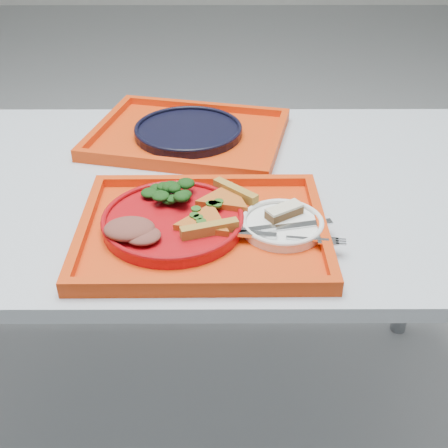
{
  "coord_description": "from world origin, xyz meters",
  "views": [
    {
      "loc": [
        0.13,
        -1.05,
        1.34
      ],
      "look_at": [
        0.13,
        -0.21,
        0.78
      ],
      "focal_mm": 45.0,
      "sensor_mm": 36.0,
      "label": 1
    }
  ],
  "objects_px": {
    "navy_plate": "(188,132)",
    "dessert_bar": "(284,211)",
    "dinner_plate": "(173,222)",
    "tray_main": "(203,232)",
    "tray_far": "(189,137)"
  },
  "relations": [
    {
      "from": "navy_plate",
      "to": "dessert_bar",
      "type": "distance_m",
      "value": 0.43
    },
    {
      "from": "dinner_plate",
      "to": "dessert_bar",
      "type": "relative_size",
      "value": 3.48
    },
    {
      "from": "tray_main",
      "to": "dinner_plate",
      "type": "bearing_deg",
      "value": 169.34
    },
    {
      "from": "tray_main",
      "to": "tray_far",
      "type": "relative_size",
      "value": 1.0
    },
    {
      "from": "tray_main",
      "to": "dessert_bar",
      "type": "height_order",
      "value": "dessert_bar"
    },
    {
      "from": "tray_far",
      "to": "navy_plate",
      "type": "bearing_deg",
      "value": 0.0
    },
    {
      "from": "tray_far",
      "to": "dinner_plate",
      "type": "distance_m",
      "value": 0.4
    },
    {
      "from": "navy_plate",
      "to": "tray_far",
      "type": "bearing_deg",
      "value": 0.0
    },
    {
      "from": "tray_main",
      "to": "navy_plate",
      "type": "bearing_deg",
      "value": 96.2
    },
    {
      "from": "dessert_bar",
      "to": "tray_main",
      "type": "bearing_deg",
      "value": 156.19
    },
    {
      "from": "tray_far",
      "to": "dessert_bar",
      "type": "height_order",
      "value": "dessert_bar"
    },
    {
      "from": "tray_far",
      "to": "dinner_plate",
      "type": "height_order",
      "value": "dinner_plate"
    },
    {
      "from": "navy_plate",
      "to": "dessert_bar",
      "type": "relative_size",
      "value": 3.48
    },
    {
      "from": "dinner_plate",
      "to": "navy_plate",
      "type": "relative_size",
      "value": 1.0
    },
    {
      "from": "tray_main",
      "to": "dessert_bar",
      "type": "bearing_deg",
      "value": 8.84
    }
  ]
}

